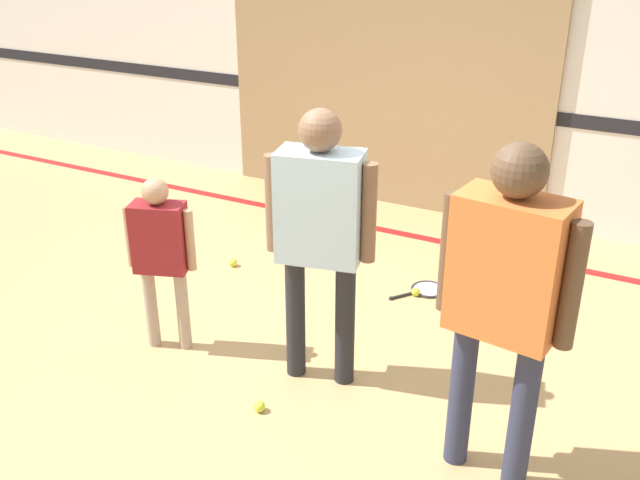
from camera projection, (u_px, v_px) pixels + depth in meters
ground_plane at (297, 354)px, 4.64m from camera, size 16.00×16.00×0.00m
wall_back at (454, 41)px, 6.27m from camera, size 16.00×0.07×3.20m
wall_panel at (383, 83)px, 6.67m from camera, size 3.22×0.05×2.34m
floor_stripe at (414, 236)px, 6.35m from camera, size 14.40×0.10×0.01m
person_instructor at (320, 221)px, 4.00m from camera, size 0.63×0.36×1.69m
person_student_left at (161, 246)px, 4.44m from camera, size 0.42×0.28×1.18m
person_student_right at (506, 285)px, 3.22m from camera, size 0.66×0.33×1.75m
racket_spare_on_floor at (426, 290)px, 5.42m from camera, size 0.40×0.47×0.03m
tennis_ball_near_instructor at (260, 406)px, 4.10m from camera, size 0.07×0.07×0.07m
tennis_ball_by_spare_racket at (416, 292)px, 5.34m from camera, size 0.07×0.07×0.07m
tennis_ball_stray_left at (233, 263)px, 5.79m from camera, size 0.07×0.07×0.07m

